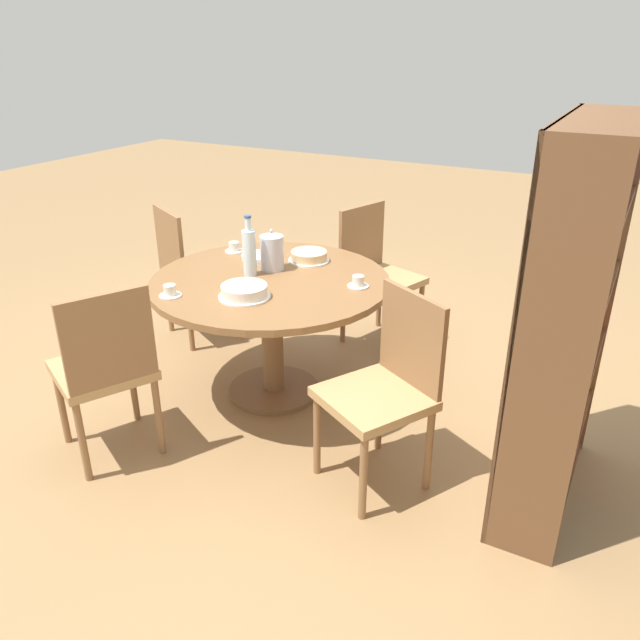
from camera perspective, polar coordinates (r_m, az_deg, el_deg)
ground_plane at (r=3.65m, az=-4.21°, el=-6.53°), size 14.00×14.00×0.00m
dining_table at (r=3.39m, az=-4.50°, el=1.76°), size 1.28×1.28×0.70m
chair_a at (r=3.06m, az=-19.03°, el=-4.09°), size 0.56×0.56×0.89m
chair_b at (r=2.76m, az=6.00°, el=-6.01°), size 0.57×0.57×0.89m
chair_c at (r=4.06m, az=5.15°, el=4.43°), size 0.53×0.53×0.89m
chair_d at (r=4.18m, az=-11.61°, el=4.58°), size 0.57×0.57×0.89m
bookshelf at (r=2.68m, az=21.12°, el=-0.65°), size 0.89×0.28×1.63m
coffee_pot at (r=3.44m, az=-4.42°, el=6.28°), size 0.13×0.13×0.23m
water_bottle at (r=3.36m, az=-6.47°, el=6.29°), size 0.07×0.07×0.33m
cake_main at (r=3.09m, az=-6.94°, el=2.59°), size 0.26×0.26×0.07m
cake_second at (r=3.58m, az=-1.02°, el=5.82°), size 0.24×0.24×0.06m
cup_a at (r=3.18m, az=-13.56°, el=2.52°), size 0.11×0.11×0.06m
cup_b at (r=3.21m, az=3.50°, el=3.45°), size 0.11×0.11×0.06m
cup_c at (r=3.78m, az=-7.86°, el=6.55°), size 0.11×0.11×0.06m
plate_stack at (r=3.63m, az=-5.69°, el=5.75°), size 0.19×0.19×0.03m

